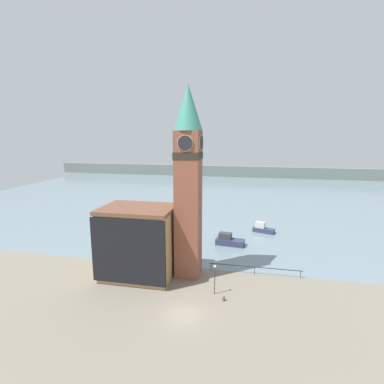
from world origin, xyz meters
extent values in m
plane|color=gray|center=(0.00, 0.00, 0.00)|extent=(160.00, 160.00, 0.00)
cube|color=gray|center=(0.00, 71.72, 0.00)|extent=(160.00, 120.00, 0.00)
cube|color=slate|center=(0.00, 111.72, 2.50)|extent=(180.00, 3.00, 5.00)
cube|color=#232328|center=(7.52, 11.47, 1.05)|extent=(12.89, 0.08, 0.08)
cylinder|color=#232328|center=(1.38, 11.47, 0.53)|extent=(0.07, 0.07, 1.05)
cylinder|color=#232328|center=(7.52, 11.47, 0.53)|extent=(0.07, 0.07, 1.05)
cylinder|color=#232328|center=(13.66, 11.47, 0.53)|extent=(0.07, 0.07, 1.05)
cube|color=brown|center=(-1.54, 9.48, 9.89)|extent=(3.24, 3.24, 19.78)
cube|color=#2D2823|center=(-1.54, 9.48, 16.62)|extent=(3.36, 3.36, 0.90)
cylinder|color=tan|center=(-1.54, 7.80, 18.25)|extent=(2.05, 0.12, 2.05)
cylinder|color=#232328|center=(-1.54, 7.72, 18.25)|extent=(1.86, 0.12, 1.86)
cylinder|color=tan|center=(0.14, 9.48, 18.25)|extent=(0.12, 2.05, 2.05)
cylinder|color=#232328|center=(0.22, 9.48, 18.25)|extent=(0.12, 1.86, 1.86)
cone|color=teal|center=(-1.54, 9.48, 22.67)|extent=(3.72, 3.72, 5.77)
cube|color=tan|center=(-8.21, 7.99, 4.62)|extent=(9.32, 6.86, 9.25)
cube|color=brown|center=(-8.21, 7.99, 9.50)|extent=(9.72, 7.26, 0.50)
cube|color=black|center=(-8.21, 4.41, 4.81)|extent=(9.82, 0.30, 8.51)
cube|color=#333856|center=(3.25, 22.21, 0.53)|extent=(5.20, 2.68, 1.06)
cube|color=#38383D|center=(2.36, 22.32, 1.59)|extent=(2.36, 1.71, 1.06)
cube|color=#333856|center=(9.32, 30.56, 0.43)|extent=(4.47, 2.77, 0.87)
cube|color=silver|center=(8.60, 30.79, 1.46)|extent=(2.09, 1.60, 1.18)
cylinder|color=brown|center=(3.99, 3.68, 0.24)|extent=(0.29, 0.29, 0.47)
sphere|color=brown|center=(3.99, 3.68, 0.47)|extent=(0.30, 0.30, 0.30)
cylinder|color=#2D2D33|center=(2.72, 5.02, 1.76)|extent=(0.10, 0.10, 3.52)
sphere|color=silver|center=(2.72, 5.02, 3.62)|extent=(0.32, 0.32, 0.32)
camera|label=1|loc=(6.83, -28.64, 19.24)|focal=28.00mm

